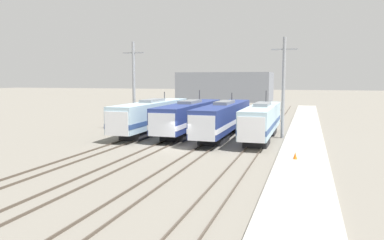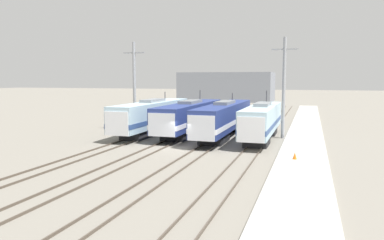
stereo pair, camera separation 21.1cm
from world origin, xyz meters
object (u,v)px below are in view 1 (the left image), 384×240
locomotive_far_left (151,116)px  catenary_tower_left (134,86)px  catenary_tower_right (283,86)px  traffic_cone (295,156)px  locomotive_far_right (261,121)px  locomotive_center_right (223,118)px  locomotive_center_left (189,117)px

locomotive_far_left → catenary_tower_left: bearing=158.7°
catenary_tower_right → traffic_cone: size_ratio=20.36×
catenary_tower_left → traffic_cone: size_ratio=20.36×
locomotive_far_right → traffic_cone: locomotive_far_right is taller
locomotive_center_right → traffic_cone: 14.32m
locomotive_center_right → catenary_tower_right: bearing=7.4°
locomotive_center_left → locomotive_far_right: (8.93, -2.06, 0.00)m
locomotive_far_right → catenary_tower_left: 16.68m
locomotive_center_right → traffic_cone: locomotive_center_right is taller
locomotive_far_left → catenary_tower_left: catenary_tower_left is taller
locomotive_far_left → locomotive_center_right: locomotive_far_left is taller
catenary_tower_right → catenary_tower_left: bearing=180.0°
locomotive_center_right → catenary_tower_right: (6.57, 0.85, 3.68)m
catenary_tower_left → locomotive_center_left: bearing=-0.0°
locomotive_center_left → locomotive_far_right: size_ratio=1.14×
catenary_tower_left → traffic_cone: catenary_tower_left is taller
locomotive_far_right → catenary_tower_left: (-16.13, 2.06, 3.70)m
locomotive_center_right → locomotive_far_right: bearing=-15.2°
locomotive_center_left → locomotive_center_right: 4.54m
locomotive_far_left → locomotive_far_right: 13.43m
locomotive_center_right → locomotive_center_left: bearing=169.2°
catenary_tower_left → catenary_tower_right: (18.24, 0.00, 0.00)m
locomotive_far_right → locomotive_far_left: bearing=175.8°
catenary_tower_left → locomotive_far_left: bearing=-21.3°
locomotive_center_right → traffic_cone: bearing=-53.9°
catenary_tower_right → locomotive_center_right: bearing=-172.6°
traffic_cone → locomotive_far_right: bearing=110.9°
locomotive_far_left → catenary_tower_right: (15.50, 1.07, 3.64)m
locomotive_far_left → locomotive_center_left: (4.46, 1.07, -0.06)m
locomotive_center_right → catenary_tower_left: 12.27m
locomotive_center_left → traffic_cone: 17.90m
catenary_tower_right → locomotive_far_right: bearing=-135.6°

